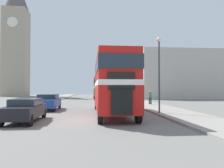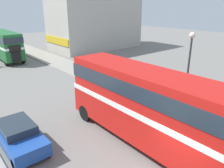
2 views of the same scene
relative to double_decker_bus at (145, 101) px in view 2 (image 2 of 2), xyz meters
The scene contains 7 objects.
double_decker_bus is the anchor object (origin of this frame).
bus_distant 26.56m from the double_decker_bus, 89.68° to the left, with size 2.47×9.49×4.01m.
car_parked_mid 7.15m from the double_decker_bus, 143.63° to the left, with size 1.82×4.39×1.46m.
pedestrian_walking 10.49m from the double_decker_bus, 58.42° to the left, with size 0.33×0.33×1.65m.
bicycle_on_pavement 15.62m from the double_decker_bus, 71.10° to the left, with size 0.05×1.76×0.78m.
street_lamp 3.91m from the double_decker_bus, ahead, with size 0.36×0.36×5.86m.
shop_building_block 30.35m from the double_decker_bus, 58.69° to the left, with size 15.72×8.04×9.54m.
Camera 2 is at (-6.65, -4.04, 7.44)m, focal length 35.00 mm.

